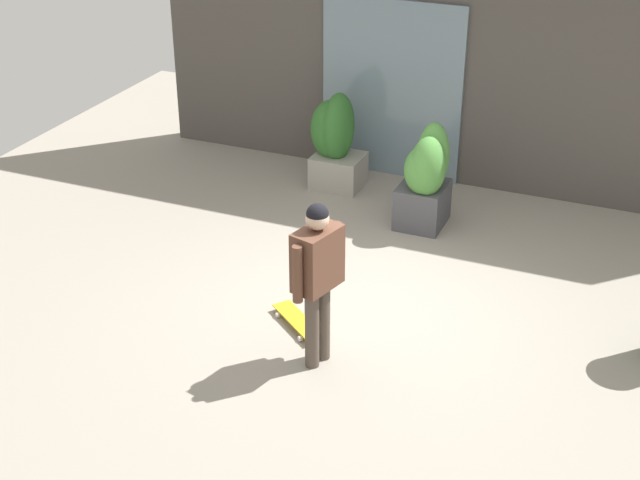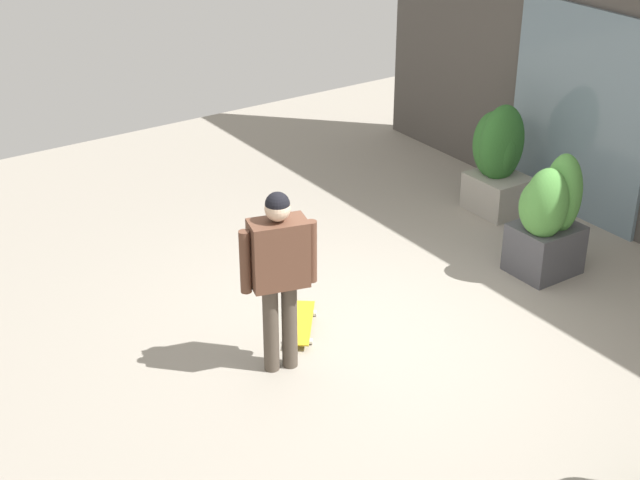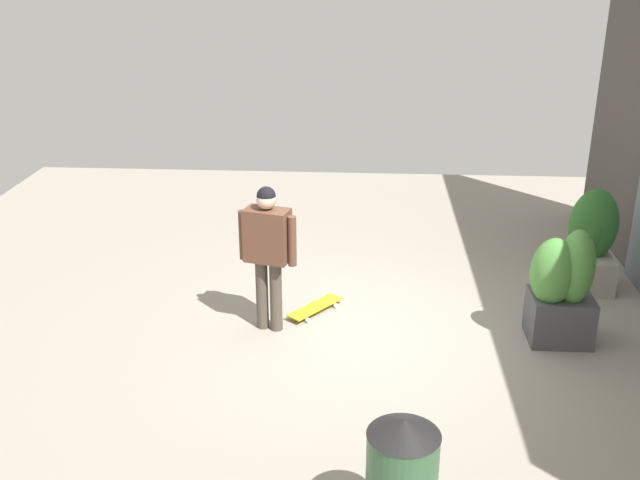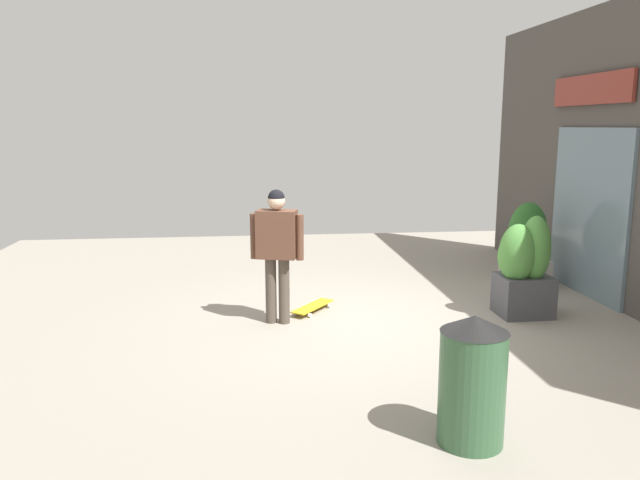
% 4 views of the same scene
% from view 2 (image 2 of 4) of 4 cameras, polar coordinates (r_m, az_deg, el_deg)
% --- Properties ---
extents(ground_plane, '(12.00, 12.00, 0.00)m').
position_cam_2_polar(ground_plane, '(8.41, 3.47, -5.71)').
color(ground_plane, gray).
extents(skateboarder, '(0.37, 0.62, 1.60)m').
position_cam_2_polar(skateboarder, '(7.47, -2.51, -1.49)').
color(skateboarder, '#4C4238').
rests_on(skateboarder, ground_plane).
extents(skateboard, '(0.70, 0.61, 0.08)m').
position_cam_2_polar(skateboard, '(8.44, -1.15, -5.05)').
color(skateboard, gold).
rests_on(skateboard, ground_plane).
extents(planter_box_left, '(0.68, 0.57, 1.24)m').
position_cam_2_polar(planter_box_left, '(10.66, 10.69, 5.06)').
color(planter_box_left, gray).
rests_on(planter_box_left, ground_plane).
extents(planter_box_right, '(0.55, 0.68, 1.26)m').
position_cam_2_polar(planter_box_right, '(9.32, 13.65, 1.36)').
color(planter_box_right, '#47474C').
rests_on(planter_box_right, ground_plane).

